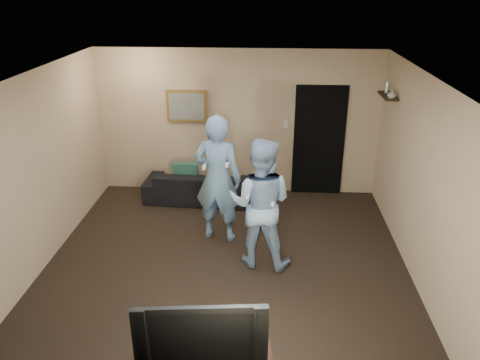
# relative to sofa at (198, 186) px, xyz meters

# --- Properties ---
(ground) EXTENTS (5.00, 5.00, 0.00)m
(ground) POSITION_rel_sofa_xyz_m (0.67, -2.01, -0.27)
(ground) COLOR black
(ground) RESTS_ON ground
(ceiling) EXTENTS (5.00, 5.00, 0.04)m
(ceiling) POSITION_rel_sofa_xyz_m (0.67, -2.01, 2.33)
(ceiling) COLOR silver
(ceiling) RESTS_ON wall_back
(wall_back) EXTENTS (5.00, 0.04, 2.60)m
(wall_back) POSITION_rel_sofa_xyz_m (0.67, 0.49, 1.03)
(wall_back) COLOR tan
(wall_back) RESTS_ON ground
(wall_front) EXTENTS (5.00, 0.04, 2.60)m
(wall_front) POSITION_rel_sofa_xyz_m (0.67, -4.51, 1.03)
(wall_front) COLOR tan
(wall_front) RESTS_ON ground
(wall_left) EXTENTS (0.04, 5.00, 2.60)m
(wall_left) POSITION_rel_sofa_xyz_m (-1.83, -2.01, 1.03)
(wall_left) COLOR tan
(wall_left) RESTS_ON ground
(wall_right) EXTENTS (0.04, 5.00, 2.60)m
(wall_right) POSITION_rel_sofa_xyz_m (3.17, -2.01, 1.03)
(wall_right) COLOR tan
(wall_right) RESTS_ON ground
(sofa) EXTENTS (1.92, 0.85, 0.55)m
(sofa) POSITION_rel_sofa_xyz_m (0.00, 0.00, 0.00)
(sofa) COLOR black
(sofa) RESTS_ON ground
(throw_pillow) EXTENTS (0.45, 0.14, 0.45)m
(throw_pillow) POSITION_rel_sofa_xyz_m (-0.21, 0.00, 0.21)
(throw_pillow) COLOR #184839
(throw_pillow) RESTS_ON sofa
(painting_frame) EXTENTS (0.72, 0.05, 0.57)m
(painting_frame) POSITION_rel_sofa_xyz_m (-0.23, 0.47, 1.33)
(painting_frame) COLOR olive
(painting_frame) RESTS_ON wall_back
(painting_canvas) EXTENTS (0.62, 0.01, 0.47)m
(painting_canvas) POSITION_rel_sofa_xyz_m (-0.23, 0.44, 1.33)
(painting_canvas) COLOR slate
(painting_canvas) RESTS_ON painting_frame
(doorway) EXTENTS (0.90, 0.06, 2.00)m
(doorway) POSITION_rel_sofa_xyz_m (2.12, 0.46, 0.73)
(doorway) COLOR black
(doorway) RESTS_ON ground
(light_switch) EXTENTS (0.08, 0.02, 0.12)m
(light_switch) POSITION_rel_sofa_xyz_m (1.52, 0.47, 1.03)
(light_switch) COLOR silver
(light_switch) RESTS_ON wall_back
(wall_shelf) EXTENTS (0.20, 0.60, 0.03)m
(wall_shelf) POSITION_rel_sofa_xyz_m (3.06, -0.21, 1.72)
(wall_shelf) COLOR black
(wall_shelf) RESTS_ON wall_right
(shelf_vase) EXTENTS (0.17, 0.17, 0.14)m
(shelf_vase) POSITION_rel_sofa_xyz_m (3.06, -0.43, 1.80)
(shelf_vase) COLOR #A4A4A8
(shelf_vase) RESTS_ON wall_shelf
(shelf_figurine) EXTENTS (0.06, 0.06, 0.18)m
(shelf_figurine) POSITION_rel_sofa_xyz_m (3.06, -0.08, 1.82)
(shelf_figurine) COLOR silver
(shelf_figurine) RESTS_ON wall_shelf
(television) EXTENTS (1.18, 0.27, 0.67)m
(television) POSITION_rel_sofa_xyz_m (0.66, -4.29, 0.54)
(television) COLOR black
(television) RESTS_ON tv_console
(wii_player_left) EXTENTS (0.79, 0.60, 1.94)m
(wii_player_left) POSITION_rel_sofa_xyz_m (0.50, -1.28, 0.70)
(wii_player_left) COLOR #6992B6
(wii_player_left) RESTS_ON ground
(wii_player_right) EXTENTS (0.99, 0.83, 1.82)m
(wii_player_right) POSITION_rel_sofa_xyz_m (1.13, -1.93, 0.64)
(wii_player_right) COLOR #92B2D4
(wii_player_right) RESTS_ON ground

